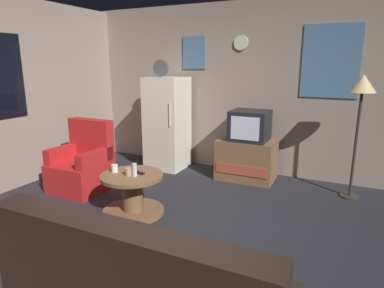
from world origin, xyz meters
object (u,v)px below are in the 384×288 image
at_px(armchair, 83,166).
at_px(remote_control, 139,173).
at_px(wine_glass, 135,170).
at_px(mug_ceramic_white, 115,168).
at_px(mug_ceramic_tan, 129,172).
at_px(tv_stand, 246,160).
at_px(crt_tv, 250,126).
at_px(fridge, 167,123).
at_px(standing_lamp, 362,93).
at_px(coffee_table, 133,194).

bearing_deg(armchair, remote_control, -13.52).
xyz_separation_m(wine_glass, mug_ceramic_white, (-0.30, 0.02, -0.03)).
xyz_separation_m(wine_glass, mug_ceramic_tan, (-0.07, -0.01, -0.03)).
relative_size(wine_glass, mug_ceramic_white, 1.67).
relative_size(tv_stand, wine_glass, 5.60).
distance_m(crt_tv, armchair, 2.44).
xyz_separation_m(wine_glass, remote_control, (-0.01, 0.10, -0.06)).
distance_m(tv_stand, armchair, 2.36).
xyz_separation_m(fridge, armchair, (-0.55, -1.39, -0.42)).
relative_size(crt_tv, mug_ceramic_tan, 6.00).
bearing_deg(tv_stand, standing_lamp, -3.23).
bearing_deg(wine_glass, standing_lamp, 36.89).
xyz_separation_m(fridge, mug_ceramic_tan, (0.51, -1.77, -0.23)).
relative_size(wine_glass, remote_control, 1.00).
bearing_deg(armchair, coffee_table, -17.40).
relative_size(tv_stand, mug_ceramic_tan, 9.33).
bearing_deg(standing_lamp, armchair, -158.85).
bearing_deg(wine_glass, fridge, 108.32).
relative_size(fridge, crt_tv, 3.28).
bearing_deg(wine_glass, coffee_table, 152.41).
xyz_separation_m(mug_ceramic_tan, remote_control, (0.06, 0.11, -0.03)).
bearing_deg(mug_ceramic_white, tv_stand, 58.10).
xyz_separation_m(standing_lamp, coffee_table, (-2.29, -1.64, -1.12)).
height_order(remote_control, armchair, armchair).
height_order(standing_lamp, remote_control, standing_lamp).
relative_size(standing_lamp, wine_glass, 10.60).
bearing_deg(remote_control, coffee_table, -114.29).
relative_size(standing_lamp, mug_ceramic_white, 17.67).
distance_m(standing_lamp, mug_ceramic_tan, 2.97).
height_order(wine_glass, armchair, armchair).
height_order(crt_tv, mug_ceramic_tan, crt_tv).
xyz_separation_m(tv_stand, coffee_table, (-0.85, -1.72, -0.07)).
bearing_deg(crt_tv, mug_ceramic_white, -122.69).
bearing_deg(coffee_table, mug_ceramic_tan, -97.83).
bearing_deg(crt_tv, armchair, -144.72).
distance_m(wine_glass, remote_control, 0.12).
xyz_separation_m(fridge, coffee_table, (0.52, -1.72, -0.52)).
xyz_separation_m(crt_tv, coffee_table, (-0.88, -1.72, -0.59)).
distance_m(wine_glass, mug_ceramic_tan, 0.08).
bearing_deg(armchair, standing_lamp, 21.15).
bearing_deg(mug_ceramic_tan, crt_tv, 63.27).
height_order(tv_stand, mug_ceramic_tan, tv_stand).
xyz_separation_m(crt_tv, armchair, (-1.95, -1.38, -0.49)).
bearing_deg(mug_ceramic_white, fridge, 99.32).
bearing_deg(remote_control, armchair, -176.57).
relative_size(fridge, remote_control, 11.80).
bearing_deg(tv_stand, wine_glass, -114.08).
relative_size(remote_control, armchair, 0.16).
bearing_deg(mug_ceramic_white, mug_ceramic_tan, -8.18).
bearing_deg(mug_ceramic_tan, standing_lamp, 36.23).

